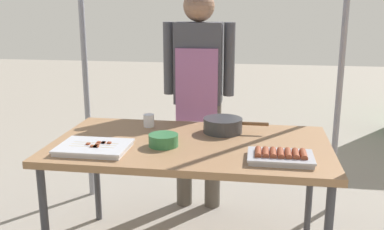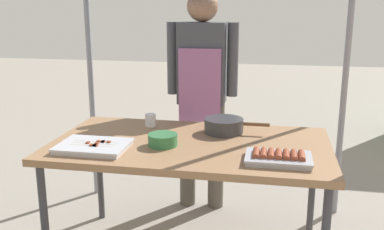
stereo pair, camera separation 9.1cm
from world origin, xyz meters
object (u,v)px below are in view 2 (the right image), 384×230
Objects in this scene: condiment_bowl at (163,140)px; cooking_wok at (224,125)px; tray_meat_skewers at (94,146)px; tray_grilled_sausages at (278,157)px; drink_cup_near_edge at (151,120)px; vendor_woman at (202,83)px; stall_table at (190,151)px.

cooking_wok is at bearing 46.01° from condiment_bowl.
condiment_bowl is at bearing 20.24° from tray_meat_skewers.
cooking_wok is at bearing 125.55° from tray_grilled_sausages.
vendor_woman reaches higher than drink_cup_near_edge.
cooking_wok is 4.92× the size of drink_cup_near_edge.
drink_cup_near_edge is (-0.82, 0.52, 0.02)m from tray_grilled_sausages.
drink_cup_near_edge is 0.05× the size of vendor_woman.
condiment_bowl is (0.36, 0.13, 0.02)m from tray_meat_skewers.
vendor_woman is (0.09, 0.83, 0.18)m from condiment_bowl.
vendor_woman reaches higher than condiment_bowl.
tray_grilled_sausages is 0.21× the size of vendor_woman.
vendor_woman is (-0.56, 0.97, 0.19)m from tray_grilled_sausages.
cooking_wok reaches higher than stall_table.
drink_cup_near_edge is at bearing 70.51° from tray_meat_skewers.
vendor_woman is (-0.23, 0.50, 0.17)m from cooking_wok.
stall_table is 0.55m from tray_meat_skewers.
condiment_bowl is at bearing 167.41° from tray_grilled_sausages.
cooking_wok is (0.67, 0.45, 0.03)m from tray_meat_skewers.
vendor_woman is at bearing 65.08° from tray_meat_skewers.
tray_grilled_sausages is at bearing -12.59° from condiment_bowl.
stall_table is 4.79× the size of tray_grilled_sausages.
tray_meat_skewers is 0.81m from cooking_wok.
tray_grilled_sausages is 2.00× the size of condiment_bowl.
stall_table is 0.98× the size of vendor_woman.
cooking_wok is (-0.33, 0.47, 0.03)m from tray_grilled_sausages.
cooking_wok is at bearing 53.61° from stall_table.
stall_table is 0.44m from drink_cup_near_edge.
tray_grilled_sausages is 0.97m from drink_cup_near_edge.
stall_table is at bearing -126.39° from cooking_wok.
tray_meat_skewers is (-1.00, 0.01, -0.01)m from tray_grilled_sausages.
tray_meat_skewers is at bearing 179.38° from tray_grilled_sausages.
tray_meat_skewers is (-0.50, -0.22, 0.07)m from stall_table.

